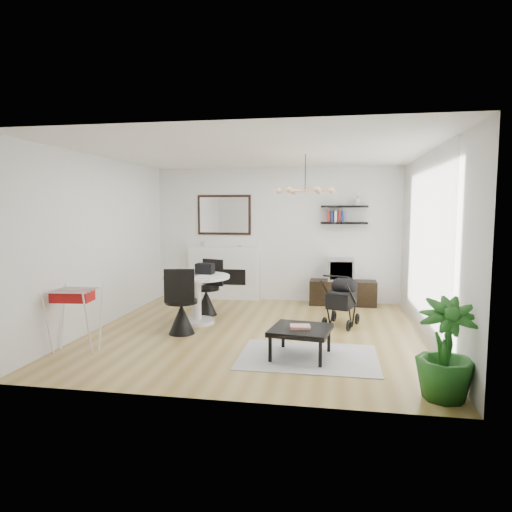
% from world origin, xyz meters
% --- Properties ---
extents(floor, '(5.00, 5.00, 0.00)m').
position_xyz_m(floor, '(0.00, 0.00, 0.00)').
color(floor, olive).
rests_on(floor, ground).
extents(ceiling, '(5.00, 5.00, 0.00)m').
position_xyz_m(ceiling, '(0.00, 0.00, 2.70)').
color(ceiling, white).
rests_on(ceiling, wall_back).
extents(wall_back, '(5.00, 0.00, 5.00)m').
position_xyz_m(wall_back, '(0.00, 2.50, 1.35)').
color(wall_back, white).
rests_on(wall_back, floor).
extents(wall_left, '(0.00, 5.00, 5.00)m').
position_xyz_m(wall_left, '(-2.50, 0.00, 1.35)').
color(wall_left, white).
rests_on(wall_left, floor).
extents(wall_right, '(0.00, 5.00, 5.00)m').
position_xyz_m(wall_right, '(2.50, 0.00, 1.35)').
color(wall_right, white).
rests_on(wall_right, floor).
extents(sheer_curtain, '(0.04, 3.60, 2.60)m').
position_xyz_m(sheer_curtain, '(2.40, 0.20, 1.35)').
color(sheer_curtain, white).
rests_on(sheer_curtain, wall_right).
extents(fireplace, '(1.50, 0.17, 2.16)m').
position_xyz_m(fireplace, '(-1.10, 2.42, 0.69)').
color(fireplace, white).
rests_on(fireplace, floor).
extents(shelf_lower, '(0.90, 0.25, 0.04)m').
position_xyz_m(shelf_lower, '(1.33, 2.37, 1.60)').
color(shelf_lower, black).
rests_on(shelf_lower, wall_back).
extents(shelf_upper, '(0.90, 0.25, 0.04)m').
position_xyz_m(shelf_upper, '(1.33, 2.37, 1.92)').
color(shelf_upper, black).
rests_on(shelf_upper, wall_back).
extents(pendant_lamp, '(0.90, 0.90, 0.10)m').
position_xyz_m(pendant_lamp, '(0.70, 0.30, 2.15)').
color(pendant_lamp, tan).
rests_on(pendant_lamp, ceiling).
extents(tv_console, '(1.28, 0.45, 0.48)m').
position_xyz_m(tv_console, '(1.33, 2.27, 0.24)').
color(tv_console, black).
rests_on(tv_console, floor).
extents(crt_tv, '(0.50, 0.43, 0.43)m').
position_xyz_m(crt_tv, '(1.29, 2.26, 0.70)').
color(crt_tv, '#AAAAAC').
rests_on(crt_tv, tv_console).
extents(dining_table, '(1.09, 1.09, 0.79)m').
position_xyz_m(dining_table, '(-1.06, 0.38, 0.52)').
color(dining_table, white).
rests_on(dining_table, floor).
extents(laptop, '(0.42, 0.35, 0.03)m').
position_xyz_m(laptop, '(-1.18, 0.35, 0.81)').
color(laptop, black).
rests_on(laptop, dining_table).
extents(black_bag, '(0.31, 0.21, 0.18)m').
position_xyz_m(black_bag, '(-0.97, 0.60, 0.88)').
color(black_bag, black).
rests_on(black_bag, dining_table).
extents(newspaper, '(0.37, 0.32, 0.01)m').
position_xyz_m(newspaper, '(-0.89, 0.22, 0.80)').
color(newspaper, silver).
rests_on(newspaper, dining_table).
extents(drinking_glass, '(0.05, 0.05, 0.09)m').
position_xyz_m(drinking_glass, '(-1.41, 0.53, 0.84)').
color(drinking_glass, white).
rests_on(drinking_glass, dining_table).
extents(chair_far, '(0.51, 0.52, 0.98)m').
position_xyz_m(chair_far, '(-1.06, 1.00, 0.31)').
color(chair_far, black).
rests_on(chair_far, floor).
extents(chair_near, '(0.51, 0.52, 1.01)m').
position_xyz_m(chair_near, '(-1.09, -0.28, 0.32)').
color(chair_near, black).
rests_on(chair_near, floor).
extents(drying_rack, '(0.61, 0.58, 0.85)m').
position_xyz_m(drying_rack, '(-2.18, -1.34, 0.45)').
color(drying_rack, white).
rests_on(drying_rack, floor).
extents(stroller, '(0.63, 0.79, 0.88)m').
position_xyz_m(stroller, '(1.30, 0.67, 0.38)').
color(stroller, black).
rests_on(stroller, floor).
extents(rug, '(1.74, 1.26, 0.01)m').
position_xyz_m(rug, '(0.85, -1.04, 0.01)').
color(rug, '#A9A9A9').
rests_on(rug, floor).
extents(coffee_table, '(0.82, 0.82, 0.37)m').
position_xyz_m(coffee_table, '(0.75, -1.05, 0.34)').
color(coffee_table, black).
rests_on(coffee_table, rug).
extents(magazines, '(0.27, 0.23, 0.04)m').
position_xyz_m(magazines, '(0.75, -1.07, 0.40)').
color(magazines, '#DE4D37').
rests_on(magazines, coffee_table).
extents(potted_plant, '(0.59, 0.59, 1.01)m').
position_xyz_m(potted_plant, '(2.25, -2.09, 0.50)').
color(potted_plant, '#1C5618').
rests_on(potted_plant, floor).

